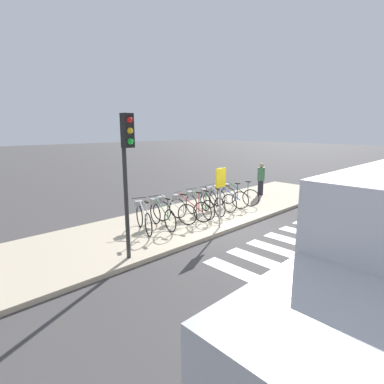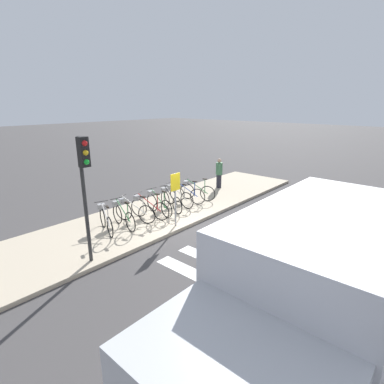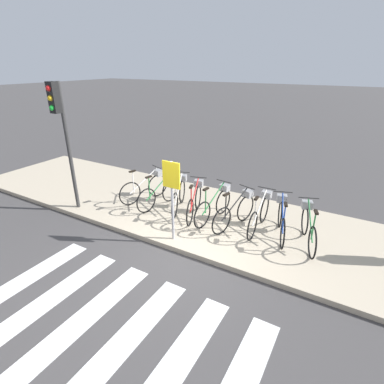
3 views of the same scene
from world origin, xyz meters
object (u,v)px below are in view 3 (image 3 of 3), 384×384
at_px(parked_bicycle_6, 260,212).
at_px(traffic_light, 60,121).
at_px(parked_bicycle_7, 281,218).
at_px(parked_bicycle_1, 161,191).
at_px(parked_bicycle_5, 236,210).
at_px(parked_bicycle_3, 195,200).
at_px(parked_bicycle_2, 179,194).
at_px(parked_bicycle_8, 308,225).
at_px(sign_post, 172,188).
at_px(parked_bicycle_0, 147,186).
at_px(parked_bicycle_4, 215,204).

bearing_deg(parked_bicycle_6, traffic_light, -162.60).
relative_size(parked_bicycle_7, traffic_light, 0.47).
relative_size(parked_bicycle_1, parked_bicycle_5, 1.02).
distance_m(parked_bicycle_3, parked_bicycle_5, 1.20).
bearing_deg(parked_bicycle_2, parked_bicycle_5, -4.20).
bearing_deg(parked_bicycle_8, parked_bicycle_3, -178.06).
relative_size(parked_bicycle_1, sign_post, 0.87).
xyz_separation_m(parked_bicycle_5, parked_bicycle_8, (1.72, 0.10, 0.00)).
bearing_deg(sign_post, parked_bicycle_0, 142.35).
relative_size(parked_bicycle_3, parked_bicycle_4, 0.97).
height_order(parked_bicycle_0, parked_bicycle_4, same).
relative_size(parked_bicycle_1, traffic_light, 0.48).
relative_size(parked_bicycle_6, parked_bicycle_8, 1.05).
bearing_deg(parked_bicycle_7, traffic_light, -164.30).
height_order(parked_bicycle_4, parked_bicycle_7, same).
height_order(parked_bicycle_5, sign_post, sign_post).
height_order(parked_bicycle_1, sign_post, sign_post).
xyz_separation_m(parked_bicycle_1, sign_post, (1.30, -1.36, 0.86)).
height_order(parked_bicycle_5, parked_bicycle_6, same).
xyz_separation_m(parked_bicycle_4, sign_post, (-0.41, -1.40, 0.86)).
bearing_deg(parked_bicycle_3, parked_bicycle_2, 167.15).
bearing_deg(parked_bicycle_0, traffic_light, -132.90).
bearing_deg(parked_bicycle_2, parked_bicycle_4, -3.62).
height_order(parked_bicycle_3, parked_bicycle_8, same).
xyz_separation_m(parked_bicycle_0, sign_post, (1.92, -1.48, 0.86)).
distance_m(parked_bicycle_1, parked_bicycle_7, 3.44).
bearing_deg(parked_bicycle_5, sign_post, -127.76).
bearing_deg(parked_bicycle_5, parked_bicycle_2, 175.80).
xyz_separation_m(parked_bicycle_1, parked_bicycle_8, (4.06, 0.07, 0.00)).
height_order(parked_bicycle_1, parked_bicycle_8, same).
height_order(parked_bicycle_7, parked_bicycle_8, same).
relative_size(traffic_light, sign_post, 1.79).
relative_size(parked_bicycle_1, parked_bicycle_7, 1.03).
height_order(parked_bicycle_2, parked_bicycle_4, same).
distance_m(parked_bicycle_6, traffic_light, 5.56).
bearing_deg(parked_bicycle_6, parked_bicycle_3, -174.70).
height_order(parked_bicycle_3, parked_bicycle_6, same).
xyz_separation_m(parked_bicycle_4, parked_bicycle_8, (2.34, 0.04, 0.00)).
bearing_deg(sign_post, parked_bicycle_1, 133.69).
height_order(parked_bicycle_2, parked_bicycle_3, same).
relative_size(parked_bicycle_0, sign_post, 0.84).
relative_size(parked_bicycle_6, parked_bicycle_7, 1.05).
distance_m(parked_bicycle_7, traffic_light, 6.04).
bearing_deg(parked_bicycle_7, parked_bicycle_5, -172.24).
distance_m(parked_bicycle_4, sign_post, 1.69).
bearing_deg(parked_bicycle_4, parked_bicycle_5, -5.29).
height_order(parked_bicycle_0, parked_bicycle_8, same).
height_order(parked_bicycle_0, parked_bicycle_3, same).
xyz_separation_m(parked_bicycle_8, sign_post, (-2.76, -1.43, 0.86)).
distance_m(parked_bicycle_1, parked_bicycle_2, 0.56).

